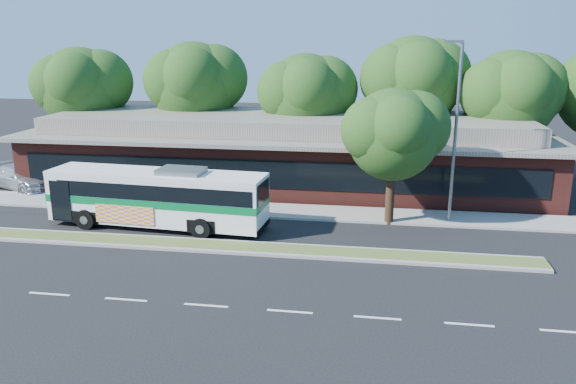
% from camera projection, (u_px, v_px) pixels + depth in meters
% --- Properties ---
extents(ground, '(120.00, 120.00, 0.00)m').
position_uv_depth(ground, '(239.00, 254.00, 24.60)').
color(ground, black).
rests_on(ground, ground).
extents(median_strip, '(26.00, 1.10, 0.15)m').
position_uv_depth(median_strip, '(243.00, 248.00, 25.15)').
color(median_strip, '#465B26').
rests_on(median_strip, ground).
extents(sidewalk, '(44.00, 2.60, 0.12)m').
position_uv_depth(sidewalk, '(267.00, 210.00, 30.69)').
color(sidewalk, gray).
rests_on(sidewalk, ground).
extents(parking_lot, '(14.00, 12.00, 0.01)m').
position_uv_depth(parking_lot, '(8.00, 183.00, 36.81)').
color(parking_lot, black).
rests_on(parking_lot, ground).
extents(plaza_building, '(33.20, 11.20, 4.45)m').
position_uv_depth(plaza_building, '(286.00, 150.00, 36.43)').
color(plaza_building, '#57211B').
rests_on(plaza_building, ground).
extents(lamp_post, '(0.93, 0.18, 9.07)m').
position_uv_depth(lamp_post, '(455.00, 128.00, 27.61)').
color(lamp_post, slate).
rests_on(lamp_post, ground).
extents(tree_bg_a, '(6.47, 5.80, 8.63)m').
position_uv_depth(tree_bg_a, '(87.00, 87.00, 39.66)').
color(tree_bg_a, black).
rests_on(tree_bg_a, ground).
extents(tree_bg_b, '(6.69, 6.00, 9.00)m').
position_uv_depth(tree_bg_b, '(201.00, 83.00, 39.36)').
color(tree_bg_b, black).
rests_on(tree_bg_b, ground).
extents(tree_bg_c, '(6.24, 5.60, 8.26)m').
position_uv_depth(tree_bg_c, '(312.00, 94.00, 37.35)').
color(tree_bg_c, black).
rests_on(tree_bg_c, ground).
extents(tree_bg_d, '(6.91, 6.20, 9.37)m').
position_uv_depth(tree_bg_d, '(420.00, 81.00, 37.06)').
color(tree_bg_d, black).
rests_on(tree_bg_d, ground).
extents(tree_bg_e, '(6.47, 5.80, 8.50)m').
position_uv_depth(tree_bg_e, '(517.00, 94.00, 35.38)').
color(tree_bg_e, black).
rests_on(tree_bg_e, ground).
extents(transit_bus, '(11.11, 3.21, 3.08)m').
position_uv_depth(transit_bus, '(158.00, 194.00, 27.73)').
color(transit_bus, white).
rests_on(transit_bus, ground).
extents(sedan, '(5.47, 3.92, 1.47)m').
position_uv_depth(sedan, '(21.00, 177.00, 35.19)').
color(sedan, silver).
rests_on(sedan, ground).
extents(sidewalk_tree, '(5.07, 4.55, 6.87)m').
position_uv_depth(sidewalk_tree, '(400.00, 132.00, 27.50)').
color(sidewalk_tree, black).
rests_on(sidewalk_tree, ground).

